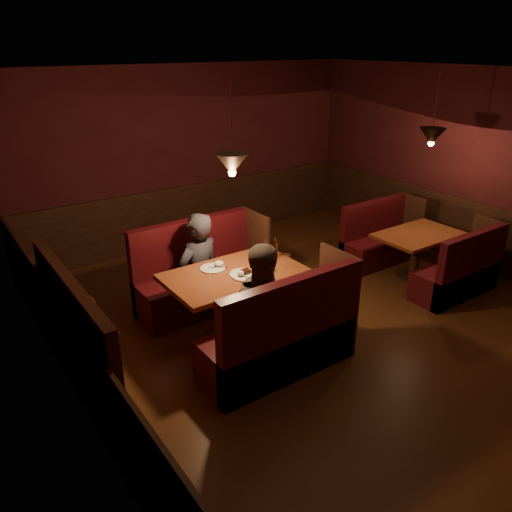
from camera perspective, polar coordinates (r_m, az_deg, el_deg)
room at (r=5.65m, az=7.17°, el=0.76°), size 6.02×7.02×2.92m
main_table at (r=5.68m, az=-2.35°, el=-3.56°), size 1.54×0.93×1.08m
main_bench_far at (r=6.49m, az=-6.37°, el=-2.75°), size 1.69×0.60×1.15m
main_bench_near at (r=5.21m, az=3.15°, el=-9.73°), size 1.69×0.60×1.15m
second_table at (r=7.54m, az=17.91°, el=1.22°), size 1.21×0.78×0.69m
second_bench_far at (r=8.05m, az=13.84°, el=1.55°), size 1.34×0.50×0.96m
second_bench_near at (r=7.27m, az=22.30°, el=-2.01°), size 1.34×0.50×0.96m
diner_a at (r=6.07m, az=-6.65°, el=0.37°), size 0.70×0.54×1.70m
diner_b at (r=5.19m, az=1.23°, el=-3.81°), size 0.95×0.82×1.67m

